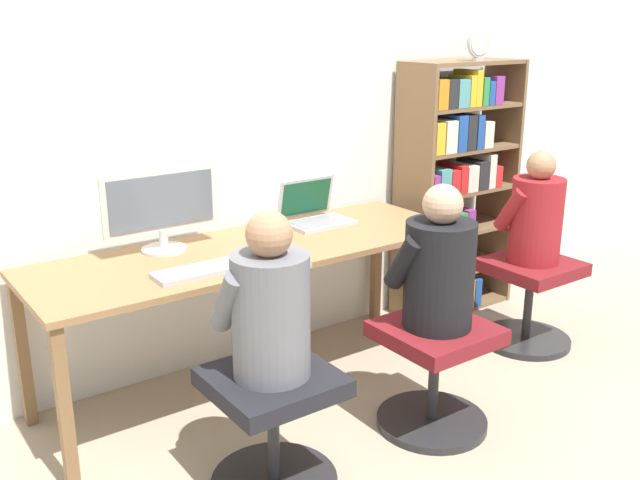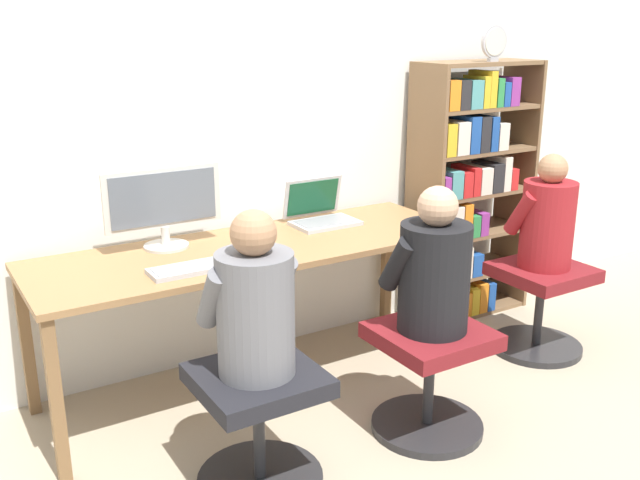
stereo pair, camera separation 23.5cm
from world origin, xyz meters
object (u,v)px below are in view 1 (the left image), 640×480
(desktop_monitor, at_px, (162,209))
(office_chair_side, at_px, (529,296))
(office_chair_left, at_px, (273,422))
(laptop, at_px, (315,214))
(keyboard, at_px, (201,270))
(person_at_laptop, at_px, (439,267))
(person_at_monitor, at_px, (270,306))
(person_near_shelf, at_px, (536,215))
(office_chair_right, at_px, (434,368))
(bookshelf, at_px, (453,189))
(desk_clock, at_px, (479,42))

(desktop_monitor, xyz_separation_m, office_chair_side, (1.90, -0.65, -0.66))
(office_chair_left, relative_size, office_chair_side, 1.00)
(laptop, xyz_separation_m, office_chair_side, (1.05, -0.62, -0.51))
(laptop, bearing_deg, keyboard, -157.23)
(keyboard, relative_size, person_at_laptop, 0.66)
(desktop_monitor, distance_m, keyboard, 0.42)
(keyboard, bearing_deg, person_at_monitor, -89.03)
(person_at_monitor, xyz_separation_m, person_near_shelf, (1.89, 0.28, -0.01))
(office_chair_right, bearing_deg, bookshelf, 42.06)
(desktop_monitor, distance_m, desk_clock, 2.08)
(office_chair_side, bearing_deg, desktop_monitor, 161.22)
(laptop, distance_m, person_near_shelf, 1.21)
(person_near_shelf, bearing_deg, laptop, 149.45)
(office_chair_right, height_order, person_near_shelf, person_near_shelf)
(desk_clock, height_order, office_chair_side, desk_clock)
(bookshelf, relative_size, person_near_shelf, 2.51)
(office_chair_side, bearing_deg, office_chair_left, -171.51)
(laptop, bearing_deg, person_near_shelf, -30.55)
(laptop, bearing_deg, office_chair_left, -132.94)
(desktop_monitor, height_order, keyboard, desktop_monitor)
(keyboard, height_order, person_at_laptop, person_at_laptop)
(desktop_monitor, xyz_separation_m, laptop, (0.85, -0.02, -0.15))
(office_chair_side, bearing_deg, person_at_monitor, -171.66)
(desktop_monitor, relative_size, keyboard, 1.35)
(laptop, relative_size, office_chair_left, 0.68)
(keyboard, xyz_separation_m, person_at_monitor, (0.01, -0.54, 0.01))
(bookshelf, distance_m, office_chair_side, 0.80)
(office_chair_side, bearing_deg, office_chair_right, -163.12)
(office_chair_right, relative_size, bookshelf, 0.32)
(keyboard, bearing_deg, person_at_laptop, -34.82)
(keyboard, xyz_separation_m, person_at_laptop, (0.84, -0.58, 0.01))
(person_at_monitor, xyz_separation_m, person_at_laptop, (0.83, -0.04, -0.00))
(desktop_monitor, height_order, office_chair_left, desktop_monitor)
(desktop_monitor, height_order, desk_clock, desk_clock)
(desktop_monitor, xyz_separation_m, office_chair_left, (0.01, -0.93, -0.66))
(person_at_monitor, relative_size, person_near_shelf, 1.03)
(laptop, relative_size, office_chair_right, 0.68)
(person_at_laptop, relative_size, bookshelf, 0.41)
(office_chair_right, bearing_deg, desk_clock, 37.86)
(office_chair_right, bearing_deg, person_at_laptop, 90.00)
(bookshelf, bearing_deg, desk_clock, -48.84)
(person_near_shelf, bearing_deg, person_at_laptop, -163.11)
(desk_clock, bearing_deg, person_near_shelf, -95.73)
(laptop, bearing_deg, bookshelf, -0.02)
(keyboard, distance_m, office_chair_left, 0.72)
(person_at_monitor, height_order, office_chair_side, person_at_monitor)
(person_at_laptop, height_order, person_near_shelf, person_at_laptop)
(desk_clock, xyz_separation_m, office_chair_side, (-0.05, -0.54, -1.37))
(office_chair_side, bearing_deg, keyboard, 172.03)
(person_near_shelf, bearing_deg, desk_clock, 84.27)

